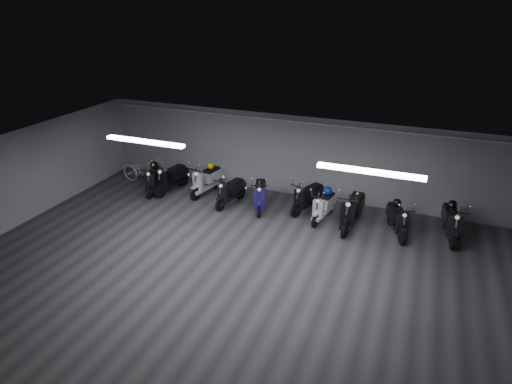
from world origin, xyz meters
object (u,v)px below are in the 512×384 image
at_px(scooter_9, 452,217).
at_px(helmet_2, 328,191).
at_px(helmet_1, 154,165).
at_px(helmet_4, 453,204).
at_px(scooter_0, 153,175).
at_px(scooter_7, 353,205).
at_px(scooter_1, 171,174).
at_px(scooter_4, 260,190).
at_px(helmet_0, 210,166).
at_px(scooter_2, 206,176).
at_px(bicycle, 143,168).
at_px(scooter_3, 230,187).
at_px(scooter_8, 398,215).
at_px(scooter_6, 324,202).
at_px(helmet_3, 397,203).
at_px(scooter_5, 308,193).

xyz_separation_m(scooter_9, helmet_2, (-3.57, -0.00, 0.21)).
height_order(helmet_1, helmet_4, helmet_4).
bearing_deg(helmet_2, scooter_0, -176.76).
bearing_deg(scooter_7, scooter_1, -177.28).
height_order(scooter_4, helmet_0, scooter_4).
relative_size(scooter_2, scooter_7, 0.93).
relative_size(scooter_7, bicycle, 1.00).
xyz_separation_m(scooter_3, helmet_1, (-3.03, 0.18, 0.30)).
distance_m(scooter_1, helmet_4, 9.08).
distance_m(scooter_8, helmet_0, 6.43).
xyz_separation_m(bicycle, helmet_1, (0.63, -0.20, 0.28)).
height_order(bicycle, helmet_1, bicycle).
height_order(scooter_6, helmet_0, scooter_6).
height_order(helmet_0, helmet_4, helmet_0).
xyz_separation_m(scooter_4, helmet_0, (-2.09, 0.63, 0.31)).
bearing_deg(helmet_3, scooter_9, 3.78).
xyz_separation_m(scooter_3, bicycle, (-3.66, 0.38, 0.02)).
bearing_deg(scooter_3, scooter_8, 12.18).
height_order(helmet_0, helmet_2, helmet_0).
height_order(scooter_6, helmet_2, scooter_6).
distance_m(scooter_5, helmet_1, 5.54).
relative_size(scooter_7, helmet_4, 8.24).
xyz_separation_m(scooter_5, helmet_1, (-5.52, -0.29, 0.28)).
height_order(scooter_5, helmet_4, scooter_5).
height_order(scooter_0, scooter_8, scooter_0).
xyz_separation_m(scooter_6, helmet_0, (-4.19, 0.64, 0.36)).
bearing_deg(scooter_2, helmet_4, 11.14).
relative_size(scooter_5, helmet_0, 7.38).
xyz_separation_m(scooter_1, bicycle, (-1.28, 0.19, -0.04)).
height_order(scooter_0, scooter_4, scooter_4).
distance_m(scooter_6, helmet_1, 6.15).
distance_m(scooter_5, helmet_0, 3.60).
bearing_deg(scooter_4, scooter_8, -19.81).
bearing_deg(helmet_4, helmet_0, 178.75).
relative_size(scooter_0, helmet_2, 5.96).
distance_m(scooter_3, scooter_4, 1.01).
distance_m(scooter_8, helmet_2, 2.18).
xyz_separation_m(scooter_1, helmet_3, (7.59, 0.01, 0.22)).
distance_m(scooter_9, helmet_4, 0.38).
relative_size(scooter_0, helmet_0, 7.25).
relative_size(helmet_1, helmet_4, 1.15).
relative_size(scooter_9, helmet_0, 7.75).
bearing_deg(bicycle, scooter_8, -85.90).
bearing_deg(scooter_5, helmet_2, 7.55).
distance_m(scooter_1, scooter_4, 3.39).
height_order(scooter_6, helmet_4, scooter_6).
bearing_deg(scooter_0, scooter_4, -15.76).
xyz_separation_m(scooter_2, helmet_2, (4.28, -0.17, 0.20)).
distance_m(scooter_7, scooter_9, 2.75).
distance_m(scooter_0, helmet_3, 8.18).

